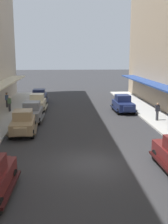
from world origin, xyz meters
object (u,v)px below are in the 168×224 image
Objects in this scene: parked_car_2 at (32,112)px; pedestrian_1 at (9,104)px; pedestrian_2 at (157,111)px; parked_car_0 at (23,122)px; parked_car_6 at (37,102)px; pedestrian_0 at (7,100)px; parked_car_1 at (39,96)px; parked_car_5 at (123,103)px.

parked_car_2 is 5.13m from pedestrian_1.
parked_car_2 reaches higher than pedestrian_2.
parked_car_2 is at bearing 175.53° from pedestrian_2.
parked_car_0 reaches higher than pedestrian_2.
parked_car_2 reaches higher than pedestrian_1.
parked_car_6 is 13.10m from pedestrian_2.
pedestrian_2 is (11.55, -6.18, 0.05)m from parked_car_6.
parked_car_6 is 3.89m from pedestrian_0.
parked_car_1 is 0.99× the size of parked_car_6.
parked_car_0 reaches higher than pedestrian_0.
parked_car_5 is 5.21m from pedestrian_2.
parked_car_5 is 2.57× the size of pedestrian_0.
parked_car_1 is 15.96m from pedestrian_2.
parked_car_0 is at bearing -140.64° from parked_car_5.
pedestrian_1 is at bearing 177.78° from parked_car_5.
parked_car_0 is 1.00× the size of parked_car_5.
pedestrian_1 is 15.29m from pedestrian_2.
parked_car_6 is 3.00m from pedestrian_1.
parked_car_1 is at bearing 89.66° from parked_car_0.
parked_car_0 is 13.98m from parked_car_1.
parked_car_6 reaches higher than pedestrian_1.
pedestrian_2 is (11.71, -10.85, 0.05)m from parked_car_1.
parked_car_2 is 2.57× the size of pedestrian_0.
pedestrian_2 is at bearing -19.86° from pedestrian_1.
pedestrian_2 is (11.79, 3.14, 0.05)m from parked_car_0.
pedestrian_1 is (-12.17, 0.47, 0.05)m from parked_car_5.
parked_car_0 is 1.01× the size of parked_car_6.
parked_car_0 is at bearing -90.34° from parked_car_1.
parked_car_0 is 11.32m from pedestrian_0.
parked_car_1 is at bearing 64.69° from pedestrian_1.
pedestrian_2 is at bearing -42.81° from parked_car_1.
pedestrian_2 is (14.38, -5.19, 0.00)m from pedestrian_1.
parked_car_1 is (0.08, 13.98, 0.00)m from parked_car_0.
parked_car_6 is at bearing 171.12° from parked_car_5.
pedestrian_0 is 2.59m from pedestrian_1.
parked_car_0 is 2.63× the size of pedestrian_1.
parked_car_6 is at bearing 89.84° from parked_car_2.
pedestrian_2 is (2.21, -4.72, 0.05)m from parked_car_5.
parked_car_2 is 10.10m from parked_car_5.
parked_car_5 is at bearing 22.19° from parked_car_2.
parked_car_1 and parked_car_6 have the same top height.
pedestrian_1 is (-2.83, -0.99, 0.05)m from parked_car_6.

